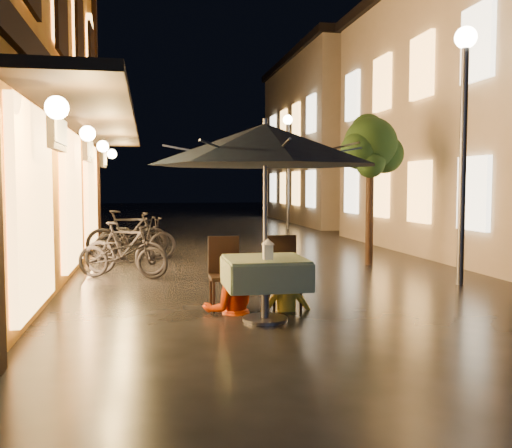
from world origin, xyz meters
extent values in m
plane|color=black|center=(0.00, 0.00, 0.00)|extent=(90.00, 90.00, 0.00)
cube|color=black|center=(-3.47, 4.00, 3.30)|extent=(0.12, 11.00, 0.35)
cube|color=black|center=(-2.90, 4.00, 2.75)|extent=(1.20, 10.50, 0.12)
cube|color=#FFAF52|center=(-3.44, 5.50, 4.60)|extent=(0.10, 0.90, 1.50)
cube|color=#FFAF52|center=(-3.44, 8.00, 4.60)|extent=(0.10, 0.90, 1.50)
cube|color=#FFAF52|center=(-3.44, 0.50, 1.40)|extent=(0.10, 2.20, 2.40)
cube|color=#FFAF52|center=(-3.44, 4.00, 1.40)|extent=(0.10, 2.20, 2.40)
cube|color=#FFAF52|center=(-3.44, 7.50, 1.40)|extent=(0.10, 2.20, 2.40)
cube|color=#FFAF52|center=(3.95, 3.20, 1.50)|extent=(0.10, 1.00, 1.40)
cube|color=#FFAF52|center=(3.95, 3.20, 4.30)|extent=(0.10, 1.00, 1.40)
cube|color=#FFAF52|center=(3.95, 5.40, 1.50)|extent=(0.10, 1.00, 1.40)
cube|color=#FFAF52|center=(3.95, 5.40, 4.30)|extent=(0.10, 1.00, 1.40)
cube|color=#FFAF52|center=(3.95, 7.60, 1.50)|extent=(0.10, 1.00, 1.40)
cube|color=#FFAF52|center=(3.95, 7.60, 4.30)|extent=(0.10, 1.00, 1.40)
cube|color=#FFAF52|center=(3.95, 9.80, 1.50)|extent=(0.10, 1.00, 1.40)
cube|color=#FFAF52|center=(3.95, 9.80, 4.30)|extent=(0.10, 1.00, 1.40)
cube|color=tan|center=(7.50, 18.00, 3.50)|extent=(7.00, 10.00, 7.00)
cube|color=black|center=(7.50, 18.00, 7.15)|extent=(7.30, 10.30, 0.30)
cube|color=#FFAF52|center=(3.95, 14.20, 1.50)|extent=(0.10, 1.00, 1.40)
cube|color=#FFAF52|center=(3.95, 14.20, 4.30)|extent=(0.10, 1.00, 1.40)
cube|color=#FFAF52|center=(3.95, 16.40, 1.50)|extent=(0.10, 1.00, 1.40)
cube|color=#FFAF52|center=(3.95, 16.40, 4.30)|extent=(0.10, 1.00, 1.40)
cube|color=#FFAF52|center=(3.95, 18.60, 1.50)|extent=(0.10, 1.00, 1.40)
cube|color=#FFAF52|center=(3.95, 18.60, 4.30)|extent=(0.10, 1.00, 1.40)
cube|color=#FFAF52|center=(3.95, 20.80, 1.50)|extent=(0.10, 1.00, 1.40)
cube|color=#FFAF52|center=(3.95, 20.80, 4.30)|extent=(0.10, 1.00, 1.40)
cylinder|color=black|center=(2.40, 4.50, 1.10)|extent=(0.16, 0.16, 2.20)
sphere|color=black|center=(2.40, 4.50, 2.50)|extent=(1.10, 1.10, 1.10)
sphere|color=black|center=(2.75, 4.60, 2.30)|extent=(0.80, 0.80, 0.80)
sphere|color=black|center=(2.10, 4.35, 2.35)|extent=(0.76, 0.76, 0.76)
sphere|color=black|center=(2.45, 4.80, 2.80)|extent=(0.70, 0.70, 0.70)
sphere|color=black|center=(2.30, 4.25, 2.10)|extent=(0.60, 0.60, 0.60)
cylinder|color=#59595E|center=(3.00, 2.00, 2.00)|extent=(0.12, 0.12, 4.00)
sphere|color=#FFEDC2|center=(3.00, 2.00, 4.05)|extent=(0.36, 0.36, 0.36)
cylinder|color=#59595E|center=(3.00, 14.00, 2.00)|extent=(0.12, 0.12, 4.00)
sphere|color=#FFEDC2|center=(3.00, 14.00, 4.05)|extent=(0.36, 0.36, 0.36)
cylinder|color=#59595E|center=(-0.71, 0.14, 0.36)|extent=(0.10, 0.10, 0.72)
cylinder|color=#59595E|center=(-0.71, 0.14, 0.02)|extent=(0.56, 0.56, 0.04)
cube|color=#34633E|center=(-0.71, 0.14, 0.75)|extent=(0.95, 0.95, 0.06)
cube|color=#34633E|center=(-0.23, 0.14, 0.58)|extent=(0.04, 0.95, 0.33)
cube|color=#34633E|center=(-1.18, 0.14, 0.58)|extent=(0.04, 0.95, 0.33)
cube|color=#34633E|center=(-0.71, 0.61, 0.58)|extent=(0.95, 0.04, 0.33)
cube|color=#34633E|center=(-0.71, -0.34, 0.58)|extent=(0.95, 0.04, 0.33)
cylinder|color=#59595E|center=(-0.71, 0.14, 1.15)|extent=(0.05, 0.05, 2.30)
cone|color=black|center=(-0.71, 0.14, 2.15)|extent=(2.80, 2.80, 0.50)
cylinder|color=#59595E|center=(-0.71, 0.14, 2.40)|extent=(0.06, 0.06, 0.12)
cube|color=black|center=(-1.11, 0.79, 0.45)|extent=(0.42, 0.42, 0.05)
cube|color=black|center=(-1.11, 0.98, 0.70)|extent=(0.42, 0.04, 0.55)
cylinder|color=black|center=(-1.29, 0.61, 0.21)|extent=(0.04, 0.04, 0.43)
cylinder|color=black|center=(-0.93, 0.61, 0.21)|extent=(0.04, 0.04, 0.43)
cylinder|color=black|center=(-1.29, 0.97, 0.21)|extent=(0.04, 0.04, 0.43)
cylinder|color=black|center=(-0.93, 0.97, 0.21)|extent=(0.04, 0.04, 0.43)
cube|color=black|center=(-0.31, 0.79, 0.45)|extent=(0.42, 0.42, 0.05)
cube|color=black|center=(-0.31, 0.98, 0.70)|extent=(0.42, 0.04, 0.55)
cylinder|color=black|center=(-0.49, 0.61, 0.21)|extent=(0.04, 0.04, 0.43)
cylinder|color=black|center=(-0.13, 0.61, 0.21)|extent=(0.04, 0.04, 0.43)
cylinder|color=black|center=(-0.49, 0.97, 0.21)|extent=(0.04, 0.04, 0.43)
cylinder|color=black|center=(-0.13, 0.97, 0.21)|extent=(0.04, 0.04, 0.43)
cube|color=white|center=(-0.71, -0.02, 0.87)|extent=(0.11, 0.11, 0.18)
cube|color=#FFD88C|center=(-0.71, -0.02, 0.86)|extent=(0.07, 0.07, 0.12)
cone|color=white|center=(-0.71, -0.02, 0.99)|extent=(0.16, 0.16, 0.07)
imported|color=red|center=(-1.06, 0.69, 0.75)|extent=(0.78, 0.64, 1.51)
imported|color=gold|center=(-0.32, 0.68, 0.68)|extent=(0.88, 0.51, 1.35)
imported|color=black|center=(-2.56, 3.72, 0.44)|extent=(1.78, 1.12, 0.88)
imported|color=black|center=(-2.52, 4.04, 0.49)|extent=(1.69, 1.07, 0.98)
imported|color=black|center=(-2.39, 6.04, 0.48)|extent=(1.92, 1.09, 0.95)
imported|color=black|center=(-2.56, 6.39, 0.55)|extent=(1.86, 0.68, 1.09)
imported|color=black|center=(-2.49, 6.95, 0.46)|extent=(1.83, 1.27, 0.91)
camera|label=1|loc=(-2.10, -6.62, 1.67)|focal=40.00mm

